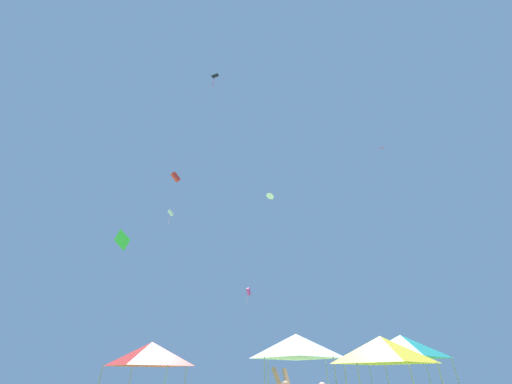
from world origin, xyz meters
TOP-DOWN VIEW (x-y plane):
  - canopy_tent_white at (0.39, 9.78)m, footprint 3.40×3.40m
  - canopy_tent_yellow at (3.58, 6.43)m, footprint 2.95×2.95m
  - canopy_tent_red at (-6.09, 7.33)m, footprint 2.90×2.90m
  - canopy_tent_teal at (6.08, 11.39)m, footprint 3.47×3.47m
  - kite_green_diamond at (-9.41, 8.53)m, footprint 0.73×0.81m
  - kite_white_box at (-14.49, 26.56)m, footprint 0.82×0.90m
  - kite_red_delta at (12.92, 22.36)m, footprint 0.76×0.73m
  - kite_black_diamond at (-5.76, 10.80)m, footprint 0.88×0.88m
  - kite_red_box at (-7.73, 10.49)m, footprint 0.76×0.71m
  - kite_magenta_box at (-3.58, 23.25)m, footprint 0.49×0.68m
  - kite_white_delta at (-1.26, 27.88)m, footprint 1.51×1.52m

SIDE VIEW (x-z plane):
  - canopy_tent_red at x=-6.09m, z-range 1.08..4.19m
  - canopy_tent_yellow at x=3.58m, z-range 1.10..4.26m
  - canopy_tent_white at x=0.39m, z-range 1.27..4.91m
  - canopy_tent_teal at x=6.08m, z-range 1.30..5.00m
  - kite_green_diamond at x=-9.41m, z-range 8.21..8.97m
  - kite_magenta_box at x=-3.58m, z-range 8.15..9.78m
  - kite_red_box at x=-7.73m, z-range 14.04..14.75m
  - kite_white_box at x=-14.49m, z-range 19.17..21.14m
  - kite_white_delta at x=-1.26m, z-range 22.63..23.29m
  - kite_red_delta at x=12.92m, z-range 25.23..26.47m
  - kite_black_diamond at x=-5.76m, z-range 25.55..27.22m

